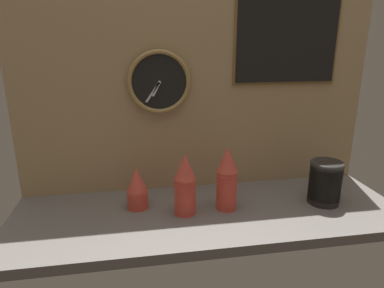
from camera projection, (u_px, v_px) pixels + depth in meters
The scene contains 8 objects.
ground_plane at pixel (209, 214), 142.78cm from camera, with size 160.00×56.00×4.00cm, color slate.
wall_tiled_back at pixel (198, 75), 151.74cm from camera, with size 160.00×3.00×105.00cm.
cup_stack_center at pixel (185, 184), 135.47cm from camera, with size 8.72×8.72×25.34cm.
cup_stack_center_left at pixel (137, 188), 141.08cm from camera, with size 8.72×8.72×17.88cm.
cup_stack_center_right at pixel (227, 178), 139.37cm from camera, with size 8.72×8.72×26.83cm.
bowl_stack_far_right at pixel (325, 181), 145.43cm from camera, with size 13.97×13.97×18.85cm.
wall_clock at pixel (159, 82), 146.79cm from camera, with size 27.35×2.70×27.35cm.
menu_board at pixel (288, 29), 150.42cm from camera, with size 49.09×1.32×48.26cm.
Camera 1 is at (-28.27, -124.95, 67.78)cm, focal length 32.00 mm.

